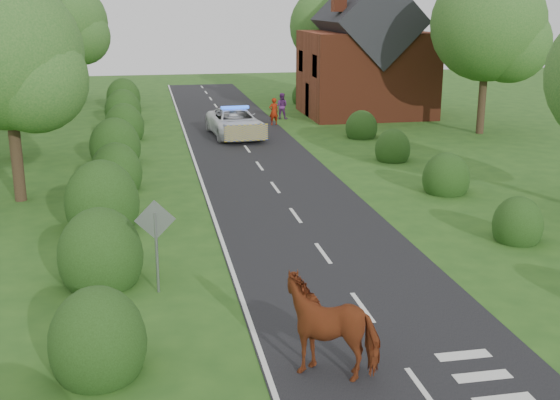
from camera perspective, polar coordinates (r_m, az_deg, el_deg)
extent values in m
plane|color=#28521B|center=(17.92, 6.71, -8.71)|extent=(120.00, 120.00, 0.00)
cube|color=black|center=(31.79, -1.38, 2.37)|extent=(6.00, 70.00, 0.02)
cube|color=white|center=(14.58, 11.57, -14.95)|extent=(0.12, 1.80, 0.01)
cube|color=white|center=(17.90, 6.72, -8.64)|extent=(0.12, 1.80, 0.01)
cube|color=white|center=(21.46, 3.52, -4.33)|extent=(0.12, 1.80, 0.01)
cube|color=white|center=(25.15, 1.27, -1.25)|extent=(0.12, 1.80, 0.01)
cube|color=white|center=(28.92, -0.40, 1.04)|extent=(0.12, 1.80, 0.01)
cube|color=white|center=(32.75, -1.68, 2.79)|extent=(0.12, 1.80, 0.01)
cube|color=white|center=(36.61, -2.69, 4.18)|extent=(0.12, 1.80, 0.01)
cube|color=white|center=(40.50, -3.51, 5.30)|extent=(0.12, 1.80, 0.01)
cube|color=white|center=(44.41, -4.19, 6.22)|extent=(0.12, 1.80, 0.01)
cube|color=white|center=(48.34, -4.76, 6.99)|extent=(0.12, 1.80, 0.01)
cube|color=white|center=(52.27, -5.25, 7.64)|extent=(0.12, 1.80, 0.01)
cube|color=white|center=(56.22, -5.67, 8.21)|extent=(0.12, 1.80, 0.01)
cube|color=white|center=(60.17, -6.03, 8.70)|extent=(0.12, 1.80, 0.01)
cube|color=white|center=(64.13, -6.36, 9.12)|extent=(0.12, 1.80, 0.01)
cube|color=white|center=(31.45, -6.60, 2.15)|extent=(0.12, 70.00, 0.01)
cube|color=white|center=(14.68, 17.74, -15.21)|extent=(1.20, 0.35, 0.01)
cube|color=white|center=(15.36, 16.12, -13.59)|extent=(1.20, 0.35, 0.01)
cube|color=white|center=(16.06, 14.66, -12.11)|extent=(1.20, 0.35, 0.01)
ellipsoid|color=#203C13|center=(15.14, -14.58, -11.20)|extent=(2.00, 2.10, 2.40)
ellipsoid|color=#203C13|center=(19.71, -14.38, -4.46)|extent=(2.30, 2.41, 2.70)
ellipsoid|color=#203C13|center=(24.45, -14.26, -0.29)|extent=(2.50, 2.62, 3.00)
ellipsoid|color=#203C13|center=(29.31, -13.17, 2.15)|extent=(2.10, 2.20, 2.50)
ellipsoid|color=#203C13|center=(34.18, -13.25, 4.21)|extent=(2.40, 2.52, 2.80)
ellipsoid|color=#203C13|center=(40.08, -12.54, 5.84)|extent=(2.20, 2.31, 2.60)
ellipsoid|color=#203C13|center=(46.00, -12.64, 7.12)|extent=(2.30, 2.41, 2.70)
ellipsoid|color=#203C13|center=(51.94, -12.60, 8.11)|extent=(2.40, 2.52, 2.80)
ellipsoid|color=#203C13|center=(23.66, 18.75, -1.96)|extent=(1.60, 1.68, 1.90)
ellipsoid|color=#203C13|center=(28.87, 13.34, 1.71)|extent=(1.90, 2.00, 2.10)
ellipsoid|color=#203C13|center=(34.26, 9.14, 4.08)|extent=(1.70, 1.78, 2.00)
ellipsoid|color=#203C13|center=(39.93, 6.63, 5.83)|extent=(1.80, 1.89, 2.00)
ellipsoid|color=#203C13|center=(53.25, 1.89, 8.42)|extent=(1.70, 1.78, 2.00)
cylinder|color=#332316|center=(28.45, -20.67, 3.81)|extent=(0.44, 0.44, 3.96)
sphere|color=#23581E|center=(27.99, -21.39, 11.03)|extent=(5.60, 5.60, 5.60)
sphere|color=#588235|center=(27.36, -19.36, 9.23)|extent=(3.92, 3.92, 3.92)
cylinder|color=#332316|center=(36.49, -21.00, 6.05)|extent=(0.44, 0.44, 3.74)
sphere|color=#23581E|center=(36.13, -21.54, 11.36)|extent=(5.60, 5.60, 5.60)
sphere|color=#588235|center=(35.48, -19.98, 10.07)|extent=(3.92, 3.92, 3.92)
cylinder|color=#332316|center=(46.45, -20.88, 8.64)|extent=(0.44, 0.44, 4.84)
sphere|color=#23581E|center=(46.18, -21.43, 14.05)|extent=(6.80, 6.80, 6.80)
sphere|color=#588235|center=(45.35, -19.93, 12.78)|extent=(4.76, 4.76, 4.76)
cylinder|color=#332316|center=(56.01, -16.64, 9.73)|extent=(0.44, 0.44, 4.18)
sphere|color=#23581E|center=(55.78, -16.95, 13.61)|extent=(6.00, 6.00, 6.00)
sphere|color=#588235|center=(55.12, -15.82, 12.69)|extent=(4.20, 4.20, 4.20)
cylinder|color=#332316|center=(42.40, 16.12, 8.16)|extent=(0.44, 0.44, 4.40)
sphere|color=#23581E|center=(42.09, 16.55, 13.56)|extent=(6.40, 6.40, 6.40)
sphere|color=#588235|center=(42.09, 18.23, 12.05)|extent=(4.48, 4.48, 4.48)
cylinder|color=#332316|center=(55.59, 3.90, 10.19)|extent=(0.44, 0.44, 3.96)
sphere|color=#23581E|center=(55.35, 3.97, 13.90)|extent=(6.00, 6.00, 6.00)
sphere|color=#588235|center=(55.09, 5.20, 12.93)|extent=(4.20, 4.20, 4.20)
cylinder|color=gray|center=(18.60, -9.99, -4.25)|extent=(0.08, 0.08, 2.20)
cube|color=gray|center=(18.31, -10.12, -1.60)|extent=(1.06, 0.04, 1.06)
cube|color=maroon|center=(48.01, 6.96, 10.15)|extent=(8.00, 7.00, 5.50)
cube|color=black|center=(47.79, 7.10, 14.27)|extent=(5.94, 7.40, 5.94)
imported|color=brown|center=(14.78, 4.26, -10.54)|extent=(2.71, 2.08, 1.71)
imported|color=white|center=(40.08, -3.67, 6.29)|extent=(3.04, 5.86, 1.58)
cube|color=yellow|center=(37.33, -2.77, 5.48)|extent=(2.35, 0.24, 0.87)
cube|color=blue|center=(39.95, -3.69, 7.52)|extent=(1.59, 0.40, 0.14)
imported|color=maroon|center=(43.72, -0.52, 7.20)|extent=(0.70, 0.54, 1.69)
imported|color=#632971|center=(46.09, 0.12, 7.65)|extent=(1.01, 0.91, 1.70)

